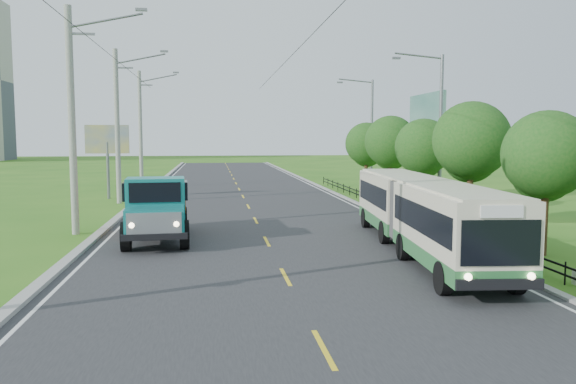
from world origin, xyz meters
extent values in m
plane|color=#2D6818|center=(0.00, 0.00, 0.00)|extent=(240.00, 240.00, 0.00)
cube|color=#28282B|center=(0.00, 20.00, 0.01)|extent=(14.00, 120.00, 0.02)
cube|color=#9E9E99|center=(-7.20, 20.00, 0.07)|extent=(0.40, 120.00, 0.15)
cube|color=#9E9E99|center=(7.15, 20.00, 0.05)|extent=(0.30, 120.00, 0.10)
cube|color=silver|center=(-6.65, 20.00, 0.02)|extent=(0.12, 120.00, 0.00)
cube|color=silver|center=(6.65, 20.00, 0.02)|extent=(0.12, 120.00, 0.00)
cube|color=yellow|center=(0.00, 0.00, 0.02)|extent=(0.12, 2.20, 0.00)
cube|color=black|center=(8.00, 14.00, 0.30)|extent=(0.04, 40.00, 0.60)
cylinder|color=gray|center=(-8.30, 9.00, 5.00)|extent=(0.32, 0.32, 10.00)
cube|color=slate|center=(-7.80, 9.00, 8.80)|extent=(1.20, 0.10, 0.10)
cube|color=slate|center=(-5.20, 9.00, 9.90)|extent=(0.50, 0.18, 0.12)
cylinder|color=gray|center=(-8.30, 21.00, 5.00)|extent=(0.32, 0.32, 10.00)
cube|color=slate|center=(-7.80, 21.00, 8.80)|extent=(1.20, 0.10, 0.10)
cube|color=slate|center=(-5.20, 21.00, 9.90)|extent=(0.50, 0.18, 0.12)
cylinder|color=gray|center=(-8.30, 33.00, 5.00)|extent=(0.32, 0.32, 10.00)
cube|color=slate|center=(-7.80, 33.00, 8.80)|extent=(1.20, 0.10, 0.10)
cube|color=slate|center=(-5.20, 33.00, 9.90)|extent=(0.50, 0.18, 0.12)
cylinder|color=#382314|center=(9.80, 2.00, 1.48)|extent=(0.28, 0.28, 2.97)
sphere|color=#184E16|center=(9.80, 2.00, 3.71)|extent=(3.18, 3.18, 3.18)
sphere|color=#184E16|center=(10.00, 2.50, 3.07)|extent=(2.33, 2.33, 2.33)
cylinder|color=#382314|center=(9.80, 8.00, 1.68)|extent=(0.28, 0.28, 3.36)
sphere|color=#184E16|center=(9.80, 8.00, 4.20)|extent=(3.60, 3.60, 3.60)
sphere|color=#184E16|center=(10.00, 8.50, 3.48)|extent=(2.64, 2.64, 2.64)
cylinder|color=#382314|center=(9.80, 14.00, 1.51)|extent=(0.28, 0.28, 3.02)
sphere|color=#184E16|center=(9.80, 14.00, 3.78)|extent=(3.24, 3.24, 3.24)
sphere|color=#184E16|center=(10.00, 14.50, 3.13)|extent=(2.38, 2.38, 2.38)
cylinder|color=#382314|center=(9.80, 20.00, 1.62)|extent=(0.28, 0.28, 3.25)
sphere|color=#184E16|center=(9.80, 20.00, 4.06)|extent=(3.48, 3.48, 3.48)
sphere|color=#184E16|center=(10.00, 20.50, 3.36)|extent=(2.55, 2.55, 2.55)
cylinder|color=#382314|center=(9.80, 26.00, 1.54)|extent=(0.28, 0.28, 3.08)
sphere|color=#184E16|center=(9.80, 26.00, 3.85)|extent=(3.30, 3.30, 3.30)
sphere|color=#184E16|center=(10.00, 26.50, 3.19)|extent=(2.42, 2.42, 2.42)
cylinder|color=slate|center=(10.80, 14.00, 4.50)|extent=(0.20, 0.20, 9.00)
cylinder|color=slate|center=(9.40, 14.00, 8.90)|extent=(2.80, 0.10, 0.34)
cube|color=slate|center=(8.10, 14.00, 8.75)|extent=(0.45, 0.16, 0.12)
cylinder|color=slate|center=(10.80, 28.00, 4.50)|extent=(0.20, 0.20, 9.00)
cylinder|color=slate|center=(9.40, 28.00, 8.90)|extent=(2.80, 0.10, 0.34)
cube|color=slate|center=(8.10, 28.00, 8.75)|extent=(0.45, 0.16, 0.12)
cylinder|color=silver|center=(8.60, 6.00, 0.20)|extent=(0.64, 0.64, 0.40)
sphere|color=#184E16|center=(8.60, 6.00, 0.45)|extent=(0.44, 0.44, 0.44)
cylinder|color=silver|center=(8.60, 14.00, 0.20)|extent=(0.64, 0.64, 0.40)
sphere|color=#184E16|center=(8.60, 14.00, 0.45)|extent=(0.44, 0.44, 0.44)
cylinder|color=silver|center=(8.60, 22.00, 0.20)|extent=(0.64, 0.64, 0.40)
sphere|color=#184E16|center=(8.60, 22.00, 0.45)|extent=(0.44, 0.44, 0.44)
cylinder|color=slate|center=(-9.50, 24.00, 2.00)|extent=(0.20, 0.20, 4.00)
cube|color=yellow|center=(-9.50, 24.00, 4.20)|extent=(3.00, 0.15, 2.00)
cylinder|color=slate|center=(12.30, 17.50, 2.50)|extent=(0.24, 0.24, 5.00)
cylinder|color=slate|center=(12.30, 22.50, 2.50)|extent=(0.24, 0.24, 5.00)
cube|color=#144C47|center=(12.30, 20.00, 5.80)|extent=(0.20, 6.00, 3.00)
cube|color=#2C6E37|center=(5.23, -0.49, 0.72)|extent=(2.84, 6.92, 0.49)
cube|color=beige|center=(5.23, -0.49, 1.83)|extent=(2.84, 6.92, 1.74)
cube|color=black|center=(5.23, -0.49, 1.84)|extent=(2.83, 6.39, 0.85)
cube|color=#2C6E37|center=(5.89, 6.90, 0.72)|extent=(2.80, 6.47, 0.49)
cube|color=beige|center=(5.89, 6.90, 1.83)|extent=(2.80, 6.47, 1.74)
cube|color=black|center=(5.89, 6.90, 1.84)|extent=(2.79, 5.94, 0.85)
cube|color=#4C4C4C|center=(5.57, 3.32, 1.58)|extent=(2.19, 1.08, 2.14)
cube|color=black|center=(4.93, -3.87, 1.68)|extent=(2.02, 0.23, 1.17)
cylinder|color=black|center=(4.03, -2.51, 0.47)|extent=(0.37, 0.96, 0.94)
cylinder|color=black|center=(6.06, -2.69, 0.47)|extent=(0.37, 0.96, 0.94)
cylinder|color=black|center=(4.42, 1.88, 0.47)|extent=(0.37, 0.96, 0.94)
cylinder|color=black|center=(6.45, 1.70, 0.47)|extent=(0.37, 0.96, 0.94)
cylinder|color=black|center=(4.69, 4.93, 0.47)|extent=(0.37, 0.96, 0.94)
cylinder|color=black|center=(6.72, 4.75, 0.47)|extent=(0.37, 0.96, 0.94)
cylinder|color=black|center=(5.06, 9.05, 0.47)|extent=(0.37, 0.96, 0.94)
cylinder|color=black|center=(7.09, 8.87, 0.47)|extent=(0.37, 0.96, 0.94)
cube|color=#147878|center=(-4.38, 4.63, 1.14)|extent=(2.27, 1.59, 1.04)
cube|color=#147878|center=(-4.48, 6.19, 1.66)|extent=(2.39, 1.80, 2.08)
cube|color=black|center=(-4.48, 6.19, 2.18)|extent=(2.59, 1.51, 0.73)
cube|color=black|center=(-4.54, 7.01, 0.67)|extent=(1.43, 6.28, 0.26)
cube|color=orange|center=(-4.65, 8.78, 1.71)|extent=(2.58, 3.26, 1.35)
cylinder|color=black|center=(-5.49, 4.77, 0.57)|extent=(0.44, 1.16, 1.14)
cylinder|color=black|center=(-3.31, 4.91, 0.57)|extent=(0.44, 1.16, 1.14)
cylinder|color=black|center=(-5.75, 8.91, 0.57)|extent=(0.44, 1.16, 1.14)
cylinder|color=black|center=(-3.57, 9.05, 0.57)|extent=(0.44, 1.16, 1.14)
camera|label=1|loc=(-2.20, -16.86, 4.31)|focal=35.00mm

